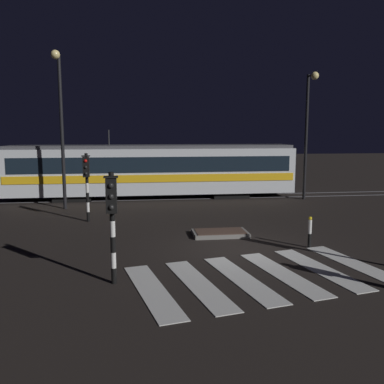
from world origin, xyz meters
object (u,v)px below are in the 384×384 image
(traffic_light_corner_near_left, at_px, (112,212))
(bollard_island_edge, at_px, (310,232))
(traffic_light_corner_far_left, at_px, (87,177))
(street_lamp_trackside_right, at_px, (308,121))
(tram, at_px, (153,170))
(street_lamp_trackside_left, at_px, (60,113))

(traffic_light_corner_near_left, height_order, bollard_island_edge, traffic_light_corner_near_left)
(traffic_light_corner_far_left, distance_m, street_lamp_trackside_right, 13.35)
(traffic_light_corner_far_left, xyz_separation_m, tram, (3.21, 6.49, -0.29))
(traffic_light_corner_far_left, xyz_separation_m, traffic_light_corner_near_left, (1.54, -8.12, -0.06))
(bollard_island_edge, bearing_deg, tram, 112.77)
(traffic_light_corner_far_left, relative_size, traffic_light_corner_near_left, 1.03)
(traffic_light_corner_far_left, xyz_separation_m, bollard_island_edge, (8.19, -5.38, -1.48))
(traffic_light_corner_far_left, height_order, street_lamp_trackside_left, street_lamp_trackside_left)
(street_lamp_trackside_right, xyz_separation_m, tram, (-9.03, 1.85, -2.91))
(street_lamp_trackside_left, bearing_deg, traffic_light_corner_near_left, -74.75)
(traffic_light_corner_near_left, xyz_separation_m, bollard_island_edge, (6.65, 2.74, -1.43))
(traffic_light_corner_near_left, relative_size, tram, 0.17)
(traffic_light_corner_near_left, distance_m, street_lamp_trackside_right, 16.87)
(traffic_light_corner_far_left, height_order, street_lamp_trackside_right, street_lamp_trackside_right)
(traffic_light_corner_far_left, bearing_deg, bollard_island_edge, -33.28)
(street_lamp_trackside_right, xyz_separation_m, bollard_island_edge, (-4.05, -10.02, -4.10))
(traffic_light_corner_near_left, bearing_deg, traffic_light_corner_far_left, 100.77)
(traffic_light_corner_near_left, xyz_separation_m, street_lamp_trackside_right, (10.69, 12.76, 2.68))
(traffic_light_corner_far_left, distance_m, tram, 7.25)
(tram, bearing_deg, traffic_light_corner_far_left, -116.30)
(tram, bearing_deg, street_lamp_trackside_left, -146.04)
(street_lamp_trackside_right, relative_size, tram, 0.42)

